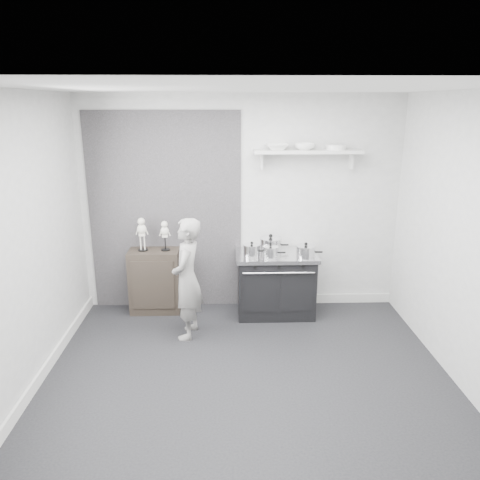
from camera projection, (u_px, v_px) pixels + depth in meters
ground at (247, 379)px, 4.55m from camera, size 4.00×4.00×0.00m
room_shell at (237, 211)px, 4.22m from camera, size 4.02×3.62×2.71m
wall_shelf at (308, 152)px, 5.61m from camera, size 1.30×0.26×0.24m
stove at (276, 284)px, 5.86m from camera, size 1.00×0.62×0.80m
side_cabinet at (155, 281)px, 5.94m from camera, size 0.63×0.36×0.81m
child at (187, 279)px, 5.21m from camera, size 0.41×0.55×1.39m
pot_front_left at (252, 250)px, 5.61m from camera, size 0.29×0.20×0.19m
pot_back_left at (271, 244)px, 5.83m from camera, size 0.37×0.28×0.22m
pot_front_right at (306, 251)px, 5.58m from camera, size 0.32×0.23×0.19m
pot_front_center at (271, 252)px, 5.58m from camera, size 0.27×0.19×0.17m
skeleton_full at (142, 232)px, 5.76m from camera, size 0.13×0.09×0.48m
skeleton_torso at (165, 234)px, 5.77m from camera, size 0.12×0.08×0.43m
bowl_large at (277, 147)px, 5.57m from camera, size 0.29×0.29×0.07m
bowl_small at (305, 146)px, 5.58m from camera, size 0.25×0.25×0.08m
plate_stack at (336, 147)px, 5.59m from camera, size 0.24×0.24×0.06m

